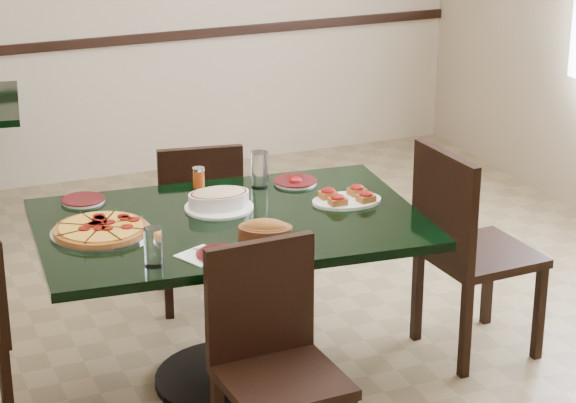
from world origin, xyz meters
name	(u,v)px	position (x,y,z in m)	size (l,w,h in m)	color
floor	(253,362)	(0.00, 0.00, 0.00)	(5.50, 5.50, 0.00)	olive
room_shell	(308,16)	(1.02, 1.73, 1.17)	(5.50, 5.50, 5.50)	white
main_table	(230,260)	(-0.14, -0.12, 0.57)	(1.64, 1.14, 0.75)	black
chair_far	(199,217)	(-0.03, 0.64, 0.47)	(0.46, 0.46, 0.85)	black
chair_near	(272,353)	(-0.24, -0.82, 0.50)	(0.43, 0.43, 0.90)	black
chair_right	(464,241)	(0.89, -0.27, 0.54)	(0.47, 0.47, 0.97)	black
pepperoni_pizza	(101,230)	(-0.66, -0.07, 0.77)	(0.40, 0.40, 0.04)	#B6B6BD
lasagna_casserole	(219,199)	(-0.14, 0.01, 0.80)	(0.29, 0.29, 0.09)	white
bread_basket	(265,231)	(-0.09, -0.39, 0.79)	(0.25, 0.22, 0.09)	brown
bruschetta_platter	(347,197)	(0.39, -0.13, 0.77)	(0.32, 0.24, 0.05)	white
side_plate_near	(222,255)	(-0.30, -0.47, 0.76)	(0.20, 0.20, 0.02)	white
side_plate_far_r	(295,181)	(0.28, 0.18, 0.76)	(0.19, 0.19, 0.03)	white
side_plate_far_l	(83,200)	(-0.64, 0.32, 0.76)	(0.19, 0.19, 0.02)	white
napkin_setting	(202,255)	(-0.37, -0.44, 0.75)	(0.20, 0.20, 0.01)	white
water_glass_a	(260,170)	(0.12, 0.19, 0.83)	(0.08, 0.08, 0.16)	white
water_glass_b	(153,247)	(-0.56, -0.46, 0.82)	(0.07, 0.07, 0.15)	white
pepper_shaker	(199,177)	(-0.13, 0.30, 0.80)	(0.05, 0.05, 0.09)	#B44813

